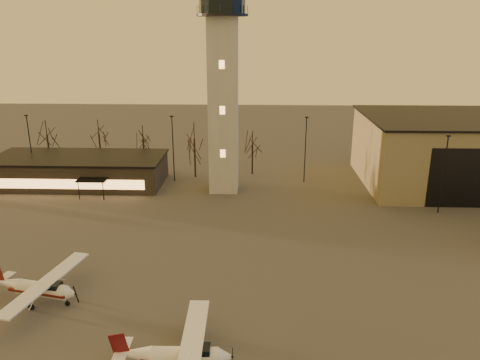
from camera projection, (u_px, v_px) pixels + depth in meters
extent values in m
plane|color=#44413E|center=(201.00, 305.00, 39.94)|extent=(220.00, 220.00, 0.00)
cube|color=#A5A29C|center=(223.00, 108.00, 64.74)|extent=(4.00, 4.00, 24.00)
cylinder|color=black|center=(222.00, 15.00, 60.99)|extent=(6.80, 6.80, 0.30)
cylinder|color=black|center=(222.00, 0.00, 60.42)|extent=(6.00, 6.00, 3.40)
cube|color=#837756|center=(467.00, 152.00, 69.49)|extent=(30.00, 20.00, 10.00)
cube|color=black|center=(472.00, 118.00, 67.90)|extent=(30.60, 20.60, 0.30)
cube|color=black|center=(80.00, 171.00, 70.47)|extent=(25.00, 10.00, 4.00)
cube|color=black|center=(78.00, 157.00, 69.81)|extent=(25.40, 10.40, 0.30)
cube|color=#F0A154|center=(67.00, 184.00, 65.83)|extent=(22.00, 0.08, 1.40)
cube|color=black|center=(92.00, 180.00, 64.45)|extent=(4.00, 2.00, 0.20)
cylinder|color=black|center=(31.00, 148.00, 71.72)|extent=(0.16, 0.16, 10.00)
cube|color=black|center=(26.00, 115.00, 70.16)|extent=(0.50, 0.25, 0.18)
cylinder|color=black|center=(173.00, 149.00, 70.98)|extent=(0.16, 0.16, 10.00)
cube|color=black|center=(172.00, 116.00, 69.42)|extent=(0.50, 0.25, 0.18)
cylinder|color=black|center=(305.00, 150.00, 70.30)|extent=(0.16, 0.16, 10.00)
cube|color=black|center=(307.00, 117.00, 68.74)|extent=(0.50, 0.25, 0.18)
cylinder|color=black|center=(443.00, 175.00, 58.36)|extent=(0.16, 0.16, 10.00)
cube|color=black|center=(449.00, 136.00, 56.80)|extent=(0.50, 0.25, 0.18)
cylinder|color=black|center=(49.00, 152.00, 78.08)|extent=(0.28, 0.28, 5.74)
cylinder|color=black|center=(144.00, 154.00, 77.62)|extent=(0.28, 0.28, 5.25)
cylinder|color=black|center=(195.00, 158.00, 73.37)|extent=(0.28, 0.28, 6.16)
cylinder|color=black|center=(252.00, 159.00, 75.15)|extent=(0.28, 0.28, 4.97)
cylinder|color=black|center=(100.00, 150.00, 79.73)|extent=(0.28, 0.28, 5.60)
cylinder|color=white|center=(185.00, 356.00, 31.77)|extent=(4.65, 1.39, 1.31)
cone|color=white|center=(225.00, 357.00, 31.72)|extent=(0.93, 1.26, 1.25)
cone|color=white|center=(134.00, 354.00, 31.78)|extent=(2.43, 1.15, 1.11)
cube|color=black|center=(199.00, 351.00, 31.61)|extent=(1.53, 1.08, 0.70)
cube|color=#500B0F|center=(182.00, 357.00, 31.79)|extent=(5.46, 1.45, 0.22)
cube|color=white|center=(192.00, 347.00, 31.52)|extent=(1.71, 11.10, 0.14)
cube|color=white|center=(121.00, 353.00, 31.76)|extent=(0.97, 3.34, 0.08)
cube|color=#500B0F|center=(119.00, 344.00, 31.55)|extent=(1.40, 0.11, 1.71)
cylinder|color=silver|center=(42.00, 290.00, 39.92)|extent=(4.75, 2.20, 1.29)
cone|color=silver|center=(70.00, 294.00, 39.31)|extent=(1.13, 1.39, 1.23)
cone|color=silver|center=(8.00, 283.00, 40.64)|extent=(2.56, 1.56, 1.10)
cube|color=black|center=(52.00, 286.00, 39.55)|extent=(1.68, 1.33, 0.70)
cube|color=#4E120B|center=(40.00, 290.00, 39.98)|extent=(5.54, 2.40, 0.22)
cube|color=silver|center=(46.00, 282.00, 39.57)|extent=(3.70, 11.03, 0.14)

